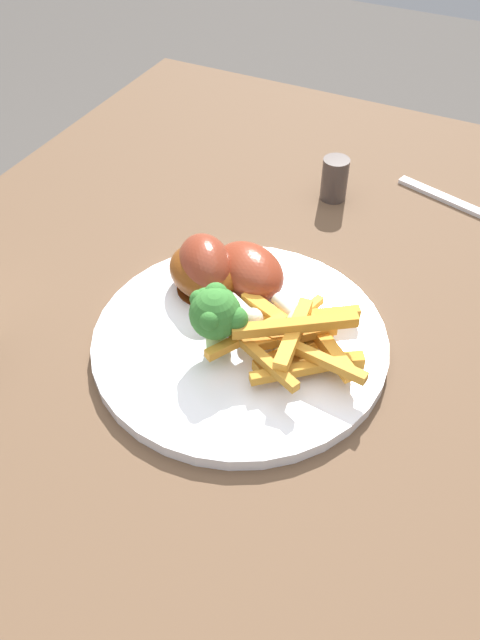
{
  "coord_description": "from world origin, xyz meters",
  "views": [
    {
      "loc": [
        -0.39,
        -0.23,
        1.15
      ],
      "look_at": [
        -0.02,
        -0.05,
        0.76
      ],
      "focal_mm": 36.91,
      "sensor_mm": 36.0,
      "label": 1
    }
  ],
  "objects": [
    {
      "name": "pepper_shaker",
      "position": [
        0.24,
        -0.04,
        0.75
      ],
      "size": [
        0.03,
        0.03,
        0.05
      ],
      "primitive_type": "cylinder",
      "color": "#423833",
      "rests_on": "dining_table"
    },
    {
      "name": "ground_plane",
      "position": [
        0.0,
        0.0,
        0.0
      ],
      "size": [
        6.0,
        6.0,
        0.0
      ],
      "primitive_type": "plane",
      "color": "#4C4742"
    },
    {
      "name": "chicken_drumstick_extra",
      "position": [
        0.04,
        -0.03,
        0.76
      ],
      "size": [
        0.09,
        0.12,
        0.04
      ],
      "color": "#5B1C10",
      "rests_on": "dinner_plate"
    },
    {
      "name": "chicken_drumstick_far",
      "position": [
        0.02,
        0.0,
        0.76
      ],
      "size": [
        0.09,
        0.12,
        0.04
      ],
      "color": "#4F2009",
      "rests_on": "dinner_plate"
    },
    {
      "name": "fork",
      "position": [
        0.28,
        -0.2,
        0.73
      ],
      "size": [
        0.07,
        0.19,
        0.0
      ],
      "primitive_type": "cube",
      "rotation": [
        0.0,
        0.0,
        1.28
      ],
      "color": "silver",
      "rests_on": "dining_table"
    },
    {
      "name": "carrot_fries_pile",
      "position": [
        -0.02,
        -0.1,
        0.75
      ],
      "size": [
        0.12,
        0.15,
        0.04
      ],
      "color": "orange",
      "rests_on": "dinner_plate"
    },
    {
      "name": "chicken_drumstick_near",
      "position": [
        0.02,
        0.0,
        0.76
      ],
      "size": [
        0.11,
        0.1,
        0.05
      ],
      "color": "#581C10",
      "rests_on": "dinner_plate"
    },
    {
      "name": "dinner_plate",
      "position": [
        -0.02,
        -0.05,
        0.73
      ],
      "size": [
        0.26,
        0.26,
        0.01
      ],
      "primitive_type": "cylinder",
      "color": "white",
      "rests_on": "dining_table"
    },
    {
      "name": "dining_table",
      "position": [
        0.0,
        0.0,
        0.6
      ],
      "size": [
        0.98,
        0.67,
        0.72
      ],
      "color": "brown",
      "rests_on": "ground_plane"
    },
    {
      "name": "broccoli_floret_front",
      "position": [
        -0.04,
        -0.04,
        0.78
      ],
      "size": [
        0.05,
        0.05,
        0.06
      ],
      "color": "#87A85C",
      "rests_on": "dinner_plate"
    }
  ]
}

